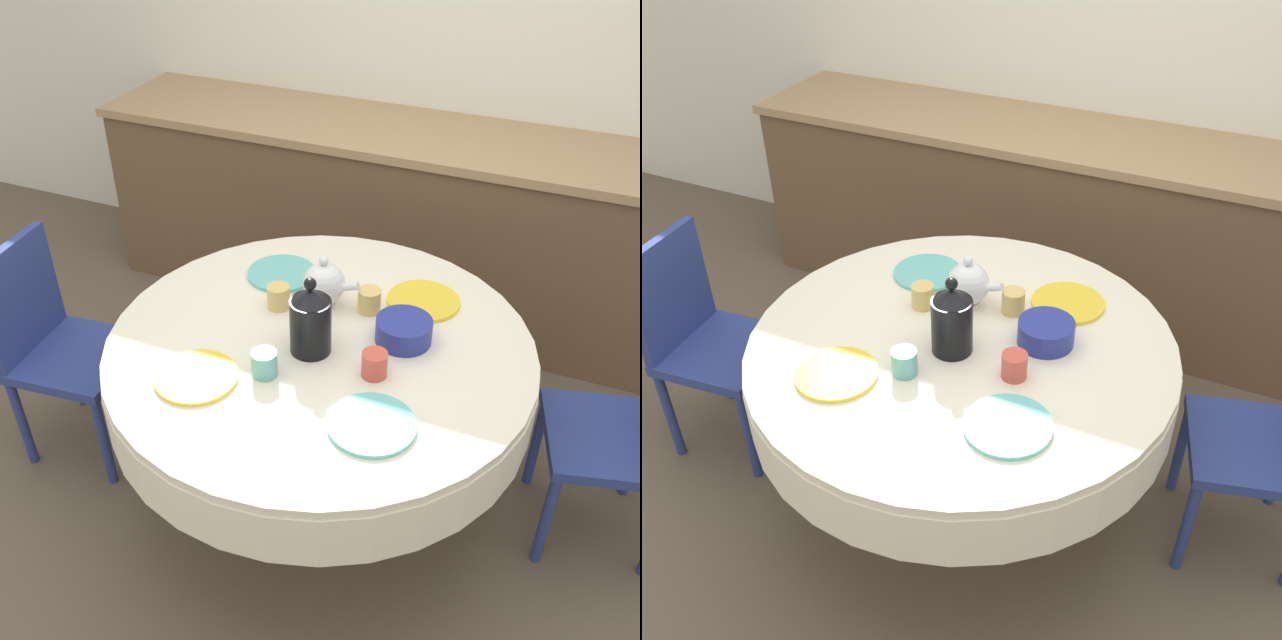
% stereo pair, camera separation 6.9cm
% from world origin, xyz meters
% --- Properties ---
extents(ground_plane, '(12.00, 12.00, 0.00)m').
position_xyz_m(ground_plane, '(0.00, 0.00, 0.00)').
color(ground_plane, brown).
extents(wall_back, '(7.00, 0.05, 2.60)m').
position_xyz_m(wall_back, '(0.00, 1.69, 1.30)').
color(wall_back, silver).
rests_on(wall_back, ground_plane).
extents(kitchen_counter, '(3.24, 0.64, 0.92)m').
position_xyz_m(kitchen_counter, '(0.00, 1.36, 0.46)').
color(kitchen_counter, brown).
rests_on(kitchen_counter, ground_plane).
extents(dining_table, '(1.38, 1.38, 0.72)m').
position_xyz_m(dining_table, '(0.00, 0.00, 0.60)').
color(dining_table, olive).
rests_on(dining_table, ground_plane).
extents(chair_left, '(0.49, 0.49, 0.88)m').
position_xyz_m(chair_left, '(1.00, 0.25, 0.49)').
color(chair_left, navy).
rests_on(chair_left, ground_plane).
extents(chair_right, '(0.44, 0.44, 0.88)m').
position_xyz_m(chair_right, '(-1.02, -0.10, 0.49)').
color(chair_right, navy).
rests_on(chair_right, ground_plane).
extents(plate_near_left, '(0.25, 0.25, 0.01)m').
position_xyz_m(plate_near_left, '(-0.27, -0.32, 0.73)').
color(plate_near_left, yellow).
rests_on(plate_near_left, dining_table).
extents(cup_near_left, '(0.08, 0.08, 0.08)m').
position_xyz_m(cup_near_left, '(-0.09, -0.22, 0.77)').
color(cup_near_left, '#5BA39E').
rests_on(cup_near_left, dining_table).
extents(plate_near_right, '(0.25, 0.25, 0.01)m').
position_xyz_m(plate_near_right, '(0.28, -0.30, 0.73)').
color(plate_near_right, '#60BCB7').
rests_on(plate_near_right, dining_table).
extents(cup_near_right, '(0.08, 0.08, 0.08)m').
position_xyz_m(cup_near_right, '(0.21, -0.09, 0.77)').
color(cup_near_right, '#CC4C3D').
rests_on(cup_near_right, dining_table).
extents(plate_far_left, '(0.25, 0.25, 0.01)m').
position_xyz_m(plate_far_left, '(-0.28, 0.30, 0.73)').
color(plate_far_left, '#60BCB7').
rests_on(plate_far_left, dining_table).
extents(cup_far_left, '(0.08, 0.08, 0.08)m').
position_xyz_m(cup_far_left, '(-0.20, 0.12, 0.77)').
color(cup_far_left, '#DBB766').
rests_on(cup_far_left, dining_table).
extents(plate_far_right, '(0.25, 0.25, 0.01)m').
position_xyz_m(plate_far_right, '(0.24, 0.33, 0.73)').
color(plate_far_right, yellow).
rests_on(plate_far_right, dining_table).
extents(cup_far_right, '(0.08, 0.08, 0.08)m').
position_xyz_m(cup_far_right, '(0.09, 0.22, 0.77)').
color(cup_far_right, '#DBB766').
rests_on(cup_far_right, dining_table).
extents(coffee_carafe, '(0.13, 0.13, 0.26)m').
position_xyz_m(coffee_carafe, '(-0.01, -0.05, 0.84)').
color(coffee_carafe, black).
rests_on(coffee_carafe, dining_table).
extents(teapot, '(0.20, 0.15, 0.19)m').
position_xyz_m(teapot, '(-0.07, 0.19, 0.81)').
color(teapot, white).
rests_on(teapot, dining_table).
extents(fruit_bowl, '(0.18, 0.18, 0.08)m').
position_xyz_m(fruit_bowl, '(0.24, 0.10, 0.76)').
color(fruit_bowl, navy).
rests_on(fruit_bowl, dining_table).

